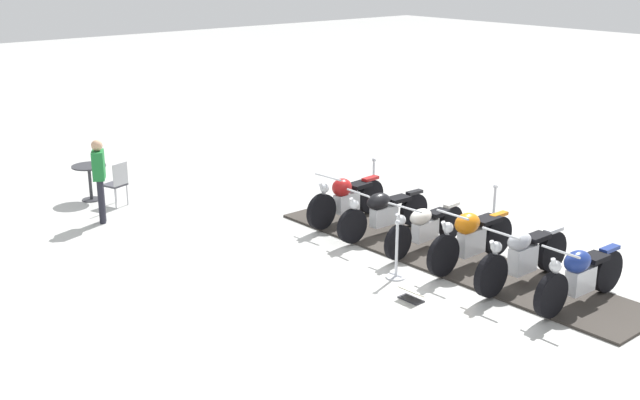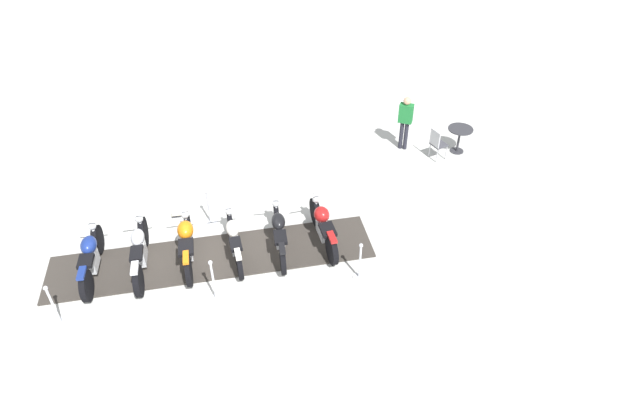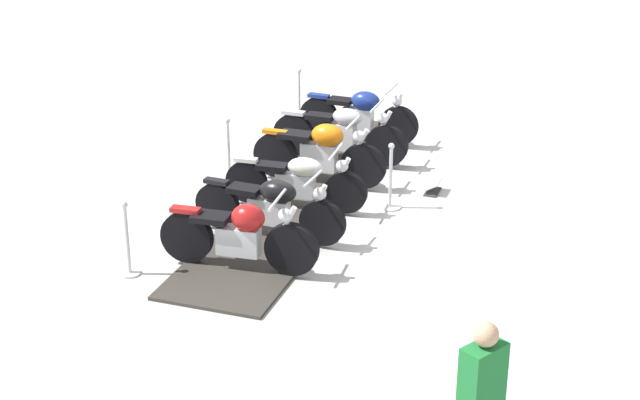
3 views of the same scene
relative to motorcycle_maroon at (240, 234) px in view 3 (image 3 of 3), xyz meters
name	(u,v)px [view 3 (image 3 of 3)]	position (x,y,z in m)	size (l,w,h in m)	color
ground_plane	(308,197)	(-2.60, -0.09, -0.52)	(80.00, 80.00, 0.00)	silver
display_platform	(308,195)	(-2.60, -0.09, -0.50)	(7.40, 1.47, 0.05)	#38332D
motorcycle_maroon	(240,234)	(0.00, 0.00, 0.00)	(0.68, 2.11, 1.02)	black
motorcycle_black	(272,205)	(-1.04, -0.01, -0.02)	(0.62, 2.23, 0.95)	black
motorcycle_cream	(298,180)	(-2.08, -0.03, -0.04)	(0.74, 2.15, 0.93)	black
motorcycle_copper	(321,150)	(-3.12, -0.06, 0.05)	(0.66, 2.16, 1.04)	black
motorcycle_chrome	(341,133)	(-4.16, -0.09, 0.00)	(0.71, 2.31, 1.02)	black
motorcycle_navy	(360,114)	(-5.20, -0.11, 0.00)	(0.64, 2.15, 1.01)	black
stanchion_left_front	(128,248)	(0.58, -1.31, -0.16)	(0.28, 0.28, 1.01)	silver
stanchion_right_mid	(390,188)	(-2.63, 1.20, -0.21)	(0.34, 0.34, 1.01)	silver
stanchion_left_mid	(229,162)	(-2.57, -1.38, -0.11)	(0.29, 0.29, 1.13)	silver
stanchion_left_rear	(299,107)	(-5.72, -1.45, -0.17)	(0.32, 0.32, 1.07)	silver
info_placard	(433,189)	(-3.41, 1.66, -0.46)	(0.41, 0.23, 0.20)	#333338
bystander_person	(481,392)	(3.13, 3.71, 0.49)	(0.46, 0.39, 1.69)	#23232D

